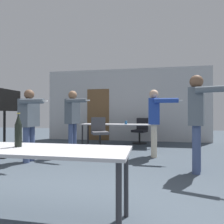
% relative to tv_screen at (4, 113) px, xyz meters
% --- Properties ---
extents(back_wall, '(6.42, 0.12, 2.83)m').
position_rel_tv_screen_xyz_m(back_wall, '(2.63, 3.41, 0.32)').
color(back_wall, '#B2B5B7').
rests_on(back_wall, ground_plane).
extents(conference_table_near, '(2.00, 0.65, 0.73)m').
position_rel_tv_screen_xyz_m(conference_table_near, '(2.38, -2.62, -0.43)').
color(conference_table_near, '#A8A8AD').
rests_on(conference_table_near, ground_plane).
extents(conference_table_far, '(2.34, 0.73, 0.73)m').
position_rel_tv_screen_xyz_m(conference_table_far, '(2.55, 2.07, -0.42)').
color(conference_table_far, '#A8A8AD').
rests_on(conference_table_far, ground_plane).
extents(tv_screen, '(0.44, 1.20, 1.69)m').
position_rel_tv_screen_xyz_m(tv_screen, '(0.00, 0.00, 0.00)').
color(tv_screen, black).
rests_on(tv_screen, ground_plane).
extents(person_right_polo, '(0.74, 0.68, 1.60)m').
position_rel_tv_screen_xyz_m(person_right_polo, '(0.96, -0.41, -0.13)').
color(person_right_polo, '#3D4C75').
rests_on(person_right_polo, ground_plane).
extents(person_far_watching, '(0.77, 0.70, 1.66)m').
position_rel_tv_screen_xyz_m(person_far_watching, '(3.70, 0.64, -0.09)').
color(person_far_watching, beige).
rests_on(person_far_watching, ground_plane).
extents(person_left_plaid, '(0.73, 0.69, 1.66)m').
position_rel_tv_screen_xyz_m(person_left_plaid, '(1.62, 0.48, -0.07)').
color(person_left_plaid, '#3D4C75').
rests_on(person_left_plaid, ground_plane).
extents(person_center_tall, '(0.75, 0.79, 1.77)m').
position_rel_tv_screen_xyz_m(person_center_tall, '(4.42, -0.61, -0.01)').
color(person_center_tall, '#3D4C75').
rests_on(person_center_tall, ground_plane).
extents(office_chair_side_rolled, '(0.61, 0.65, 0.90)m').
position_rel_tv_screen_xyz_m(office_chair_side_rolled, '(3.27, 2.82, -0.67)').
color(office_chair_side_rolled, black).
rests_on(office_chair_side_rolled, ground_plane).
extents(office_chair_far_right, '(0.63, 0.66, 0.95)m').
position_rel_tv_screen_xyz_m(office_chair_far_right, '(2.11, 1.38, -0.63)').
color(office_chair_far_right, black).
rests_on(office_chair_far_right, ground_plane).
extents(beer_bottle, '(0.07, 0.07, 0.35)m').
position_rel_tv_screen_xyz_m(beer_bottle, '(2.23, -2.58, -0.19)').
color(beer_bottle, black).
rests_on(beer_bottle, conference_table_near).
extents(drink_cup, '(0.08, 0.08, 0.11)m').
position_rel_tv_screen_xyz_m(drink_cup, '(2.85, 1.92, -0.30)').
color(drink_cup, '#2866A3').
rests_on(drink_cup, conference_table_far).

